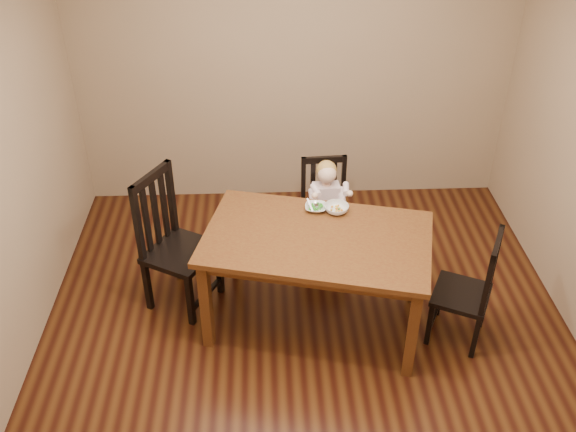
{
  "coord_description": "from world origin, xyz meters",
  "views": [
    {
      "loc": [
        -0.29,
        -3.52,
        3.46
      ],
      "look_at": [
        -0.13,
        0.25,
        0.89
      ],
      "focal_mm": 40.0,
      "sensor_mm": 36.0,
      "label": 1
    }
  ],
  "objects_px": {
    "chair_left": "(174,244)",
    "bowl_peas": "(316,208)",
    "chair_right": "(469,291)",
    "bowl_veg": "(337,209)",
    "chair_child": "(325,213)",
    "toddler": "(326,203)",
    "dining_table": "(317,247)"
  },
  "relations": [
    {
      "from": "chair_right",
      "to": "dining_table",
      "type": "bearing_deg",
      "value": 104.44
    },
    {
      "from": "chair_left",
      "to": "chair_right",
      "type": "relative_size",
      "value": 1.2
    },
    {
      "from": "dining_table",
      "to": "chair_left",
      "type": "bearing_deg",
      "value": 163.9
    },
    {
      "from": "chair_child",
      "to": "toddler",
      "type": "distance_m",
      "value": 0.14
    },
    {
      "from": "toddler",
      "to": "bowl_peas",
      "type": "bearing_deg",
      "value": 70.77
    },
    {
      "from": "bowl_peas",
      "to": "chair_right",
      "type": "bearing_deg",
      "value": -27.81
    },
    {
      "from": "chair_right",
      "to": "chair_child",
      "type": "bearing_deg",
      "value": 67.96
    },
    {
      "from": "chair_left",
      "to": "toddler",
      "type": "bearing_deg",
      "value": 140.58
    },
    {
      "from": "chair_left",
      "to": "chair_right",
      "type": "bearing_deg",
      "value": 105.17
    },
    {
      "from": "dining_table",
      "to": "chair_child",
      "type": "bearing_deg",
      "value": 80.53
    },
    {
      "from": "bowl_veg",
      "to": "chair_left",
      "type": "bearing_deg",
      "value": 179.96
    },
    {
      "from": "chair_child",
      "to": "chair_right",
      "type": "xyz_separation_m",
      "value": [
        0.94,
        -1.05,
        0.01
      ]
    },
    {
      "from": "toddler",
      "to": "bowl_peas",
      "type": "height_order",
      "value": "bowl_peas"
    },
    {
      "from": "chair_left",
      "to": "bowl_peas",
      "type": "distance_m",
      "value": 1.11
    },
    {
      "from": "chair_left",
      "to": "chair_right",
      "type": "distance_m",
      "value": 2.21
    },
    {
      "from": "toddler",
      "to": "bowl_peas",
      "type": "distance_m",
      "value": 0.52
    },
    {
      "from": "chair_right",
      "to": "bowl_peas",
      "type": "xyz_separation_m",
      "value": [
        -1.06,
        0.56,
        0.37
      ]
    },
    {
      "from": "chair_left",
      "to": "bowl_veg",
      "type": "relative_size",
      "value": 6.18
    },
    {
      "from": "chair_right",
      "to": "bowl_peas",
      "type": "distance_m",
      "value": 1.26
    },
    {
      "from": "dining_table",
      "to": "chair_right",
      "type": "height_order",
      "value": "chair_right"
    },
    {
      "from": "chair_right",
      "to": "toddler",
      "type": "relative_size",
      "value": 1.86
    },
    {
      "from": "chair_right",
      "to": "bowl_peas",
      "type": "relative_size",
      "value": 5.85
    },
    {
      "from": "dining_table",
      "to": "chair_right",
      "type": "relative_size",
      "value": 1.9
    },
    {
      "from": "bowl_veg",
      "to": "chair_right",
      "type": "bearing_deg",
      "value": -30.11
    },
    {
      "from": "bowl_peas",
      "to": "toddler",
      "type": "bearing_deg",
      "value": 74.23
    },
    {
      "from": "chair_left",
      "to": "toddler",
      "type": "relative_size",
      "value": 2.23
    },
    {
      "from": "chair_right",
      "to": "toddler",
      "type": "bearing_deg",
      "value": 69.16
    },
    {
      "from": "chair_right",
      "to": "bowl_veg",
      "type": "relative_size",
      "value": 5.15
    },
    {
      "from": "bowl_peas",
      "to": "bowl_veg",
      "type": "xyz_separation_m",
      "value": [
        0.15,
        -0.03,
        0.01
      ]
    },
    {
      "from": "chair_left",
      "to": "toddler",
      "type": "height_order",
      "value": "chair_left"
    },
    {
      "from": "chair_left",
      "to": "chair_right",
      "type": "xyz_separation_m",
      "value": [
        2.14,
        -0.53,
        -0.09
      ]
    },
    {
      "from": "chair_child",
      "to": "bowl_veg",
      "type": "bearing_deg",
      "value": 89.87
    }
  ]
}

